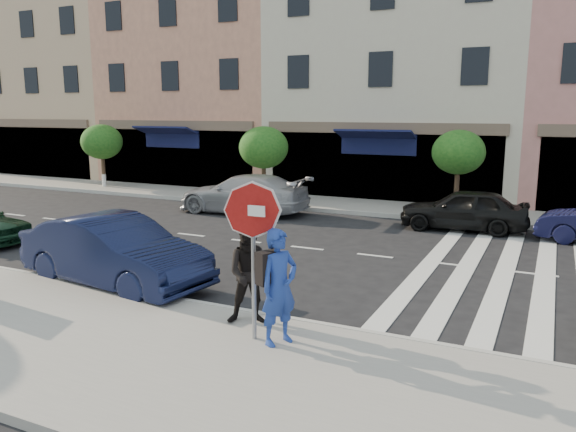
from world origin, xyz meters
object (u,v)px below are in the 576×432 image
object	(u,v)px
stop_sign	(253,226)
car_near_mid	(114,251)
photographer	(279,287)
car_far_mid	(464,209)
walker	(251,273)
car_far_left	(243,194)

from	to	relation	value
stop_sign	car_near_mid	xyz separation A→B (m)	(-4.43, 1.62, -1.27)
photographer	car_far_mid	size ratio (longest dim) A/B	0.47
stop_sign	car_far_mid	distance (m)	11.30
photographer	walker	bearing A→B (deg)	80.45
car_far_left	car_far_mid	size ratio (longest dim) A/B	1.26
car_near_mid	car_far_mid	distance (m)	11.27
car_near_mid	car_far_mid	size ratio (longest dim) A/B	1.17
car_near_mid	car_far_mid	world-z (taller)	car_near_mid
walker	car_far_left	distance (m)	11.73
car_far_left	car_far_mid	distance (m)	8.07
walker	car_near_mid	distance (m)	4.18
car_near_mid	walker	bearing A→B (deg)	-96.32
photographer	walker	world-z (taller)	photographer
photographer	car_near_mid	bearing A→B (deg)	97.38
car_near_mid	car_far_mid	bearing A→B (deg)	-25.31
car_far_mid	photographer	bearing A→B (deg)	-10.93
photographer	car_near_mid	world-z (taller)	photographer
photographer	walker	size ratio (longest dim) A/B	1.04
photographer	walker	distance (m)	1.02
car_near_mid	stop_sign	bearing A→B (deg)	-102.49
stop_sign	car_far_left	size ratio (longest dim) A/B	0.52
car_near_mid	car_far_left	bearing A→B (deg)	19.64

